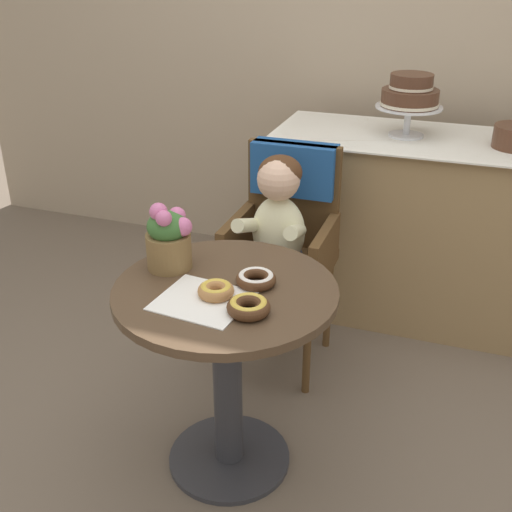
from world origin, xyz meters
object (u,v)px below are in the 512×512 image
wicker_chair (287,221)px  tiered_cake_stand (410,96)px  seated_child (276,227)px  flower_vase (169,237)px  donut_front (256,278)px  cafe_table (227,343)px  donut_side (248,306)px  donut_mid (216,290)px

wicker_chair → tiered_cake_stand: 0.81m
seated_child → flower_vase: 0.58m
donut_front → tiered_cake_stand: (0.29, 1.25, 0.34)m
flower_vase → cafe_table: bearing=-17.4°
donut_front → flower_vase: flower_vase is taller
donut_front → tiered_cake_stand: size_ratio=0.43×
donut_front → seated_child: bearing=101.2°
cafe_table → wicker_chair: size_ratio=0.75×
wicker_chair → donut_side: size_ratio=7.34×
wicker_chair → donut_front: wicker_chair is taller
donut_front → tiered_cake_stand: 1.33m
seated_child → donut_front: seated_child is taller
wicker_chair → donut_mid: 0.82m
donut_front → flower_vase: 0.32m
donut_side → tiered_cake_stand: 1.48m
donut_mid → wicker_chair: bearing=91.2°
cafe_table → tiered_cake_stand: 1.47m
wicker_chair → donut_mid: (0.02, -0.81, 0.10)m
cafe_table → donut_front: bearing=31.9°
wicker_chair → donut_side: bearing=-77.0°
donut_mid → tiered_cake_stand: (0.38, 1.36, 0.34)m
seated_child → tiered_cake_stand: size_ratio=2.42×
cafe_table → donut_mid: bearing=-95.9°
donut_mid → tiered_cake_stand: 1.45m
tiered_cake_stand → donut_side: bearing=-100.0°
cafe_table → donut_front: 0.25m
donut_side → tiered_cake_stand: (0.25, 1.42, 0.34)m
cafe_table → seated_child: 0.62m
wicker_chair → seated_child: bearing=-86.5°
flower_vase → tiered_cake_stand: bearing=63.9°
donut_front → flower_vase: size_ratio=0.55×
cafe_table → donut_side: donut_side is taller
seated_child → donut_mid: 0.66m
donut_front → donut_mid: donut_mid is taller
seated_child → donut_side: bearing=-78.5°
donut_side → seated_child: bearing=101.5°
donut_mid → tiered_cake_stand: size_ratio=0.38×
cafe_table → wicker_chair: wicker_chair is taller
wicker_chair → donut_front: (0.11, -0.70, 0.10)m
donut_front → donut_side: size_ratio=0.99×
seated_child → donut_mid: size_ratio=6.41×
wicker_chair → flower_vase: size_ratio=4.07×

